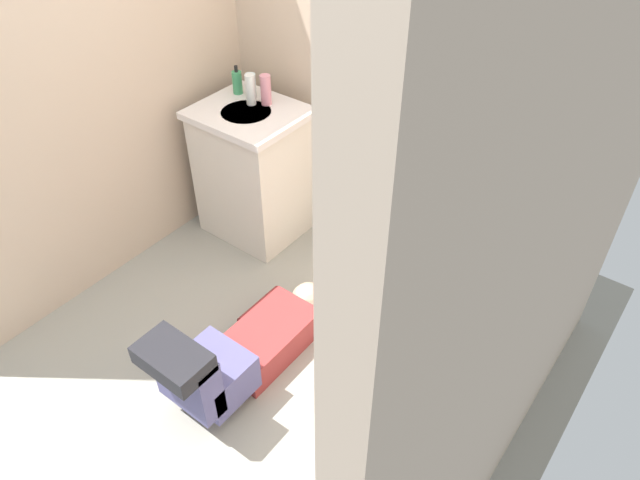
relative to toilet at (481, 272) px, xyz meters
The scene contains 16 objects.
ground_plane 1.13m from the toilet, 133.28° to the right, with size 2.73×3.14×0.04m, color gray.
wall_back 1.16m from the toilet, 155.17° to the left, with size 2.39×0.08×2.40m, color #C9B198.
wall_left 2.20m from the toilet, 157.69° to the right, with size 0.08×2.14×2.40m, color #C9B198.
wall_right 1.21m from the toilet, 61.05° to the right, with size 0.08×2.14×2.40m, color #C9B198.
toilet is the anchor object (origin of this frame).
vanity_cabinet 1.45m from the toilet, behind, with size 0.60×0.52×0.82m.
faucet 1.54m from the toilet, behind, with size 0.02×0.02×0.10m, color silver.
person_plumber 1.23m from the toilet, 126.76° to the right, with size 0.39×1.06×0.52m.
tissue_box 0.44m from the toilet, 116.43° to the left, with size 0.22×0.11×0.10m, color silver.
toiletry_bag 0.46m from the toilet, 40.77° to the left, with size 0.12×0.09×0.11m, color #B22D3F.
soap_dispenser 1.72m from the toilet, behind, with size 0.06×0.06×0.17m.
bottle_clear 1.63m from the toilet, behind, with size 0.06×0.06×0.14m, color silver.
bottle_white 1.58m from the toilet, behind, with size 0.06×0.06×0.17m, color white.
bottle_pink 1.52m from the toilet, behind, with size 0.06×0.06×0.17m, color pink.
paper_towel_roll 0.51m from the toilet, 133.20° to the right, with size 0.11×0.11×0.23m, color white.
toilet_paper_roll 0.89m from the toilet, 74.08° to the right, with size 0.11×0.11×0.10m, color white.
Camera 1 is at (1.38, -1.40, 2.36)m, focal length 32.97 mm.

